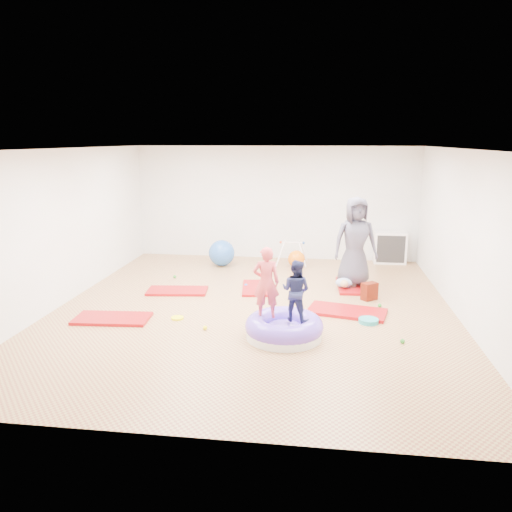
# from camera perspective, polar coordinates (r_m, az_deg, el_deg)

# --- Properties ---
(room) EXTENTS (7.01, 8.01, 2.81)m
(room) POSITION_cam_1_polar(r_m,az_deg,el_deg) (8.60, -0.26, 2.79)
(room) COLOR tan
(room) RESTS_ON ground
(gym_mat_front_left) EXTENTS (1.28, 0.70, 0.05)m
(gym_mat_front_left) POSITION_cam_1_polar(r_m,az_deg,el_deg) (8.76, -16.11, -6.88)
(gym_mat_front_left) COLOR #A80006
(gym_mat_front_left) RESTS_ON ground
(gym_mat_mid_left) EXTENTS (1.23, 0.71, 0.05)m
(gym_mat_mid_left) POSITION_cam_1_polar(r_m,az_deg,el_deg) (10.03, -8.99, -3.95)
(gym_mat_mid_left) COLOR #A80006
(gym_mat_mid_left) RESTS_ON ground
(gym_mat_center_back) EXTENTS (0.67, 1.13, 0.04)m
(gym_mat_center_back) POSITION_cam_1_polar(r_m,az_deg,el_deg) (10.11, -0.01, -3.67)
(gym_mat_center_back) COLOR #A80006
(gym_mat_center_back) RESTS_ON ground
(gym_mat_right) EXTENTS (1.44, 0.94, 0.06)m
(gym_mat_right) POSITION_cam_1_polar(r_m,az_deg,el_deg) (8.89, 10.35, -6.25)
(gym_mat_right) COLOR #A80006
(gym_mat_right) RESTS_ON ground
(gym_mat_rear_right) EXTENTS (0.65, 1.22, 0.05)m
(gym_mat_rear_right) POSITION_cam_1_polar(r_m,az_deg,el_deg) (10.42, 10.94, -3.38)
(gym_mat_rear_right) COLOR #A80006
(gym_mat_rear_right) RESTS_ON ground
(inflatable_cushion) EXTENTS (1.20, 1.20, 0.38)m
(inflatable_cushion) POSITION_cam_1_polar(r_m,az_deg,el_deg) (7.68, 3.23, -8.25)
(inflatable_cushion) COLOR white
(inflatable_cushion) RESTS_ON ground
(child_pink) EXTENTS (0.43, 0.31, 1.10)m
(child_pink) POSITION_cam_1_polar(r_m,az_deg,el_deg) (7.52, 1.17, -2.67)
(child_pink) COLOR #D8454B
(child_pink) RESTS_ON inflatable_cushion
(child_navy) EXTENTS (0.55, 0.50, 0.93)m
(child_navy) POSITION_cam_1_polar(r_m,az_deg,el_deg) (7.43, 4.58, -3.60)
(child_navy) COLOR #1D214C
(child_navy) RESTS_ON inflatable_cushion
(adult_caregiver) EXTENTS (0.98, 0.75, 1.80)m
(adult_caregiver) POSITION_cam_1_polar(r_m,az_deg,el_deg) (10.21, 11.29, 1.62)
(adult_caregiver) COLOR #43404F
(adult_caregiver) RESTS_ON gym_mat_rear_right
(infant) EXTENTS (0.34, 0.34, 0.20)m
(infant) POSITION_cam_1_polar(r_m,az_deg,el_deg) (10.15, 10.03, -3.04)
(infant) COLOR #9AADDB
(infant) RESTS_ON gym_mat_rear_right
(ball_pit_balls) EXTENTS (4.45, 3.13, 0.07)m
(ball_pit_balls) POSITION_cam_1_polar(r_m,az_deg,el_deg) (9.14, 4.10, -5.45)
(ball_pit_balls) COLOR #FFFA06
(ball_pit_balls) RESTS_ON ground
(exercise_ball_blue) EXTENTS (0.62, 0.62, 0.62)m
(exercise_ball_blue) POSITION_cam_1_polar(r_m,az_deg,el_deg) (11.92, -3.95, 0.35)
(exercise_ball_blue) COLOR #2759B1
(exercise_ball_blue) RESTS_ON ground
(exercise_ball_orange) EXTENTS (0.40, 0.40, 0.40)m
(exercise_ball_orange) POSITION_cam_1_polar(r_m,az_deg,el_deg) (11.81, 4.64, -0.33)
(exercise_ball_orange) COLOR orange
(exercise_ball_orange) RESTS_ON ground
(infant_play_gym) EXTENTS (0.74, 0.70, 0.56)m
(infant_play_gym) POSITION_cam_1_polar(r_m,az_deg,el_deg) (11.99, 4.13, 0.75)
(infant_play_gym) COLOR white
(infant_play_gym) RESTS_ON ground
(cube_shelf) EXTENTS (0.77, 0.38, 0.77)m
(cube_shelf) POSITION_cam_1_polar(r_m,az_deg,el_deg) (12.55, 15.06, 0.92)
(cube_shelf) COLOR white
(cube_shelf) RESTS_ON ground
(balance_disc) EXTENTS (0.33, 0.33, 0.07)m
(balance_disc) POSITION_cam_1_polar(r_m,az_deg,el_deg) (8.49, 12.73, -7.24)
(balance_disc) COLOR teal
(balance_disc) RESTS_ON ground
(backpack) EXTENTS (0.34, 0.32, 0.33)m
(backpack) POSITION_cam_1_polar(r_m,az_deg,el_deg) (9.64, 12.84, -3.95)
(backpack) COLOR #9B1E06
(backpack) RESTS_ON ground
(yellow_toy) EXTENTS (0.21, 0.21, 0.03)m
(yellow_toy) POSITION_cam_1_polar(r_m,az_deg,el_deg) (8.58, -8.98, -7.00)
(yellow_toy) COLOR #FFFA06
(yellow_toy) RESTS_ON ground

